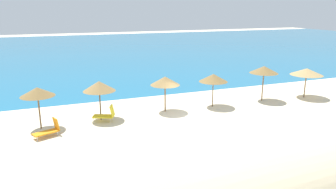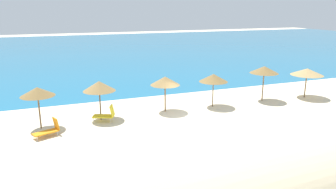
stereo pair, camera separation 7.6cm
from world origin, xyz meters
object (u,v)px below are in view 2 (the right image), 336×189
beach_umbrella_1 (99,86)px  beach_umbrella_2 (165,81)px  beach_umbrella_0 (37,92)px  beach_umbrella_4 (264,70)px  beach_umbrella_5 (307,72)px  lounge_chair_0 (106,114)px  beach_umbrella_3 (213,78)px  lounge_chair_1 (49,130)px

beach_umbrella_1 → beach_umbrella_2: 4.54m
beach_umbrella_0 → beach_umbrella_2: 8.23m
beach_umbrella_0 → beach_umbrella_2: bearing=2.8°
beach_umbrella_4 → beach_umbrella_5: bearing=-6.9°
beach_umbrella_2 → beach_umbrella_5: size_ratio=0.99×
beach_umbrella_5 → beach_umbrella_1: bearing=178.0°
beach_umbrella_1 → beach_umbrella_5: (16.51, -0.57, -0.12)m
beach_umbrella_5 → lounge_chair_0: size_ratio=1.69×
beach_umbrella_4 → beach_umbrella_5: beach_umbrella_4 is taller
beach_umbrella_3 → lounge_chair_1: size_ratio=1.60×
beach_umbrella_1 → beach_umbrella_3: beach_umbrella_1 is taller
beach_umbrella_0 → beach_umbrella_3: bearing=1.2°
beach_umbrella_1 → lounge_chair_0: size_ratio=1.71×
beach_umbrella_2 → beach_umbrella_3: (3.70, -0.15, -0.04)m
beach_umbrella_1 → beach_umbrella_4: (12.67, -0.11, 0.22)m
beach_umbrella_1 → beach_umbrella_3: 8.24m
beach_umbrella_2 → lounge_chair_0: bearing=-171.9°
beach_umbrella_4 → beach_umbrella_5: size_ratio=1.08×
beach_umbrella_1 → lounge_chair_1: beach_umbrella_1 is taller
beach_umbrella_5 → lounge_chair_0: bearing=-180.0°
lounge_chair_0 → lounge_chair_1: lounge_chair_0 is taller
beach_umbrella_5 → lounge_chair_1: 19.87m
beach_umbrella_4 → beach_umbrella_2: bearing=179.0°
beach_umbrella_2 → lounge_chair_0: (-4.28, -0.61, -1.74)m
lounge_chair_1 → beach_umbrella_1: bearing=-81.8°
beach_umbrella_2 → beach_umbrella_3: 3.71m
beach_umbrella_1 → beach_umbrella_2: beach_umbrella_1 is taller
beach_umbrella_1 → beach_umbrella_2: bearing=0.4°
beach_umbrella_4 → lounge_chair_0: 12.59m
beach_umbrella_4 → lounge_chair_1: bearing=-173.7°
beach_umbrella_5 → lounge_chair_0: (-16.25, -0.00, -1.65)m
beach_umbrella_4 → lounge_chair_0: (-12.42, -0.47, -1.99)m
beach_umbrella_0 → beach_umbrella_1: bearing=5.6°
beach_umbrella_2 → beach_umbrella_0: bearing=-177.2°
beach_umbrella_2 → lounge_chair_1: beach_umbrella_2 is taller
beach_umbrella_5 → beach_umbrella_2: bearing=177.1°
beach_umbrella_0 → beach_umbrella_3: beach_umbrella_0 is taller
beach_umbrella_0 → beach_umbrella_3: size_ratio=1.05×
beach_umbrella_4 → lounge_chair_0: bearing=-177.8°
beach_umbrella_1 → lounge_chair_1: (-3.25, -1.86, -1.86)m
beach_umbrella_3 → lounge_chair_0: (-7.99, -0.46, -1.69)m
beach_umbrella_0 → lounge_chair_0: size_ratio=1.71×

